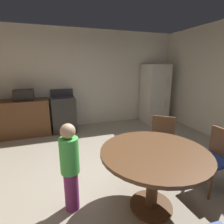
% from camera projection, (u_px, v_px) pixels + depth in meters
% --- Properties ---
extents(ground_plane, '(14.00, 14.00, 0.00)m').
position_uv_depth(ground_plane, '(116.00, 190.00, 2.47)').
color(ground_plane, '#A89E89').
extents(wall_back, '(6.20, 0.12, 2.70)m').
position_uv_depth(wall_back, '(78.00, 79.00, 4.99)').
color(wall_back, silver).
rests_on(wall_back, ground).
extents(kitchen_counter, '(1.97, 0.60, 0.90)m').
position_uv_depth(kitchen_counter, '(8.00, 119.00, 4.27)').
color(kitchen_counter, brown).
rests_on(kitchen_counter, ground).
extents(oven_range, '(0.60, 0.60, 1.10)m').
position_uv_depth(oven_range, '(64.00, 114.00, 4.69)').
color(oven_range, '#2D2B28').
rests_on(oven_range, ground).
extents(refrigerator, '(0.68, 0.68, 1.76)m').
position_uv_depth(refrigerator, '(155.00, 94.00, 5.40)').
color(refrigerator, silver).
rests_on(refrigerator, ground).
extents(microwave, '(0.44, 0.32, 0.26)m').
position_uv_depth(microwave, '(24.00, 95.00, 4.26)').
color(microwave, black).
rests_on(microwave, kitchen_counter).
extents(dining_table, '(1.24, 1.24, 0.76)m').
position_uv_depth(dining_table, '(154.00, 163.00, 2.04)').
color(dining_table, brown).
rests_on(dining_table, ground).
extents(chair_east, '(0.41, 0.41, 0.87)m').
position_uv_depth(chair_east, '(215.00, 155.00, 2.42)').
color(chair_east, brown).
rests_on(chair_east, ground).
extents(chair_northeast, '(0.56, 0.56, 0.87)m').
position_uv_depth(chair_northeast, '(162.00, 139.00, 2.98)').
color(chair_northeast, brown).
rests_on(chair_northeast, ground).
extents(person_child, '(0.28, 0.28, 1.09)m').
position_uv_depth(person_child, '(70.00, 166.00, 2.03)').
color(person_child, '#8C337A').
rests_on(person_child, ground).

